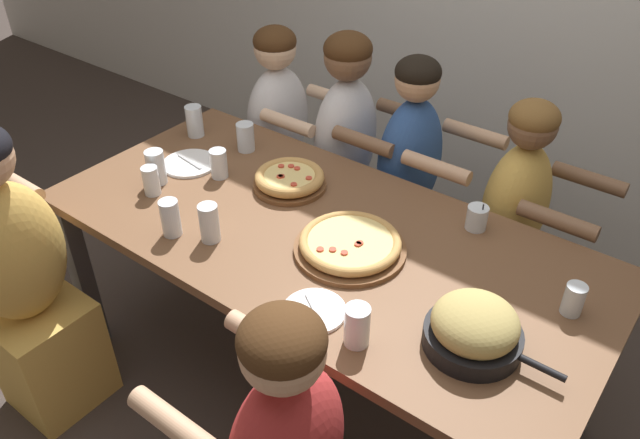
{
  "coord_description": "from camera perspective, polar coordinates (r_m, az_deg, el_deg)",
  "views": [
    {
      "loc": [
        1.05,
        -1.39,
        2.1
      ],
      "look_at": [
        0.0,
        0.0,
        0.84
      ],
      "focal_mm": 35.0,
      "sensor_mm": 36.0,
      "label": 1
    }
  ],
  "objects": [
    {
      "name": "ground_plane",
      "position": [
        2.73,
        0.0,
        -14.55
      ],
      "size": [
        18.0,
        18.0,
        0.0
      ],
      "primitive_type": "plane",
      "color": "#423833",
      "rests_on": "ground"
    },
    {
      "name": "drinking_glass_a",
      "position": [
        2.13,
        -10.09,
        -0.31
      ],
      "size": [
        0.07,
        0.07,
        0.14
      ],
      "color": "silver",
      "rests_on": "dining_table"
    },
    {
      "name": "empty_plate_b",
      "position": [
        1.87,
        -0.53,
        -8.37
      ],
      "size": [
        0.19,
        0.19,
        0.02
      ],
      "color": "white",
      "rests_on": "dining_table"
    },
    {
      "name": "diner_far_midright",
      "position": [
        2.68,
        16.8,
        -2.05
      ],
      "size": [
        0.51,
        0.4,
        1.16
      ],
      "rotation": [
        0.0,
        0.0,
        -1.57
      ],
      "color": "gold",
      "rests_on": "ground"
    },
    {
      "name": "cocktail_glass_blue",
      "position": [
        2.24,
        14.13,
        0.07
      ],
      "size": [
        0.07,
        0.07,
        0.11
      ],
      "color": "silver",
      "rests_on": "dining_table"
    },
    {
      "name": "empty_plate_a",
      "position": [
        2.61,
        -11.82,
        5.05
      ],
      "size": [
        0.22,
        0.22,
        0.02
      ],
      "color": "white",
      "rests_on": "dining_table"
    },
    {
      "name": "diner_far_left",
      "position": [
        3.18,
        -3.68,
        6.33
      ],
      "size": [
        0.51,
        0.4,
        1.18
      ],
      "rotation": [
        0.0,
        0.0,
        -1.57
      ],
      "color": "silver",
      "rests_on": "ground"
    },
    {
      "name": "skillet_bowl",
      "position": [
        1.78,
        13.93,
        -9.65
      ],
      "size": [
        0.4,
        0.27,
        0.15
      ],
      "color": "black",
      "rests_on": "dining_table"
    },
    {
      "name": "diner_far_midleft",
      "position": [
        2.95,
        2.33,
        4.55
      ],
      "size": [
        0.51,
        0.4,
        1.23
      ],
      "rotation": [
        0.0,
        0.0,
        -1.57
      ],
      "color": "silver",
      "rests_on": "ground"
    },
    {
      "name": "pizza_board_main",
      "position": [
        2.07,
        2.77,
        -2.3
      ],
      "size": [
        0.38,
        0.38,
        0.05
      ],
      "color": "brown",
      "rests_on": "dining_table"
    },
    {
      "name": "drinking_glass_h",
      "position": [
        2.48,
        -9.25,
        5.06
      ],
      "size": [
        0.07,
        0.07,
        0.12
      ],
      "color": "silver",
      "rests_on": "dining_table"
    },
    {
      "name": "dining_table",
      "position": [
        2.23,
        0.0,
        -2.82
      ],
      "size": [
        2.01,
        0.94,
        0.79
      ],
      "color": "brown",
      "rests_on": "ground"
    },
    {
      "name": "drinking_glass_d",
      "position": [
        1.99,
        22.14,
        -6.93
      ],
      "size": [
        0.06,
        0.06,
        0.1
      ],
      "color": "silver",
      "rests_on": "dining_table"
    },
    {
      "name": "drinking_glass_e",
      "position": [
        2.8,
        -11.39,
        8.66
      ],
      "size": [
        0.07,
        0.07,
        0.14
      ],
      "color": "silver",
      "rests_on": "dining_table"
    },
    {
      "name": "drinking_glass_g",
      "position": [
        2.65,
        -6.83,
        7.49
      ],
      "size": [
        0.07,
        0.07,
        0.12
      ],
      "color": "silver",
      "rests_on": "dining_table"
    },
    {
      "name": "pizza_board_second",
      "position": [
        2.4,
        -2.8,
        3.69
      ],
      "size": [
        0.28,
        0.28,
        0.06
      ],
      "color": "brown",
      "rests_on": "dining_table"
    },
    {
      "name": "drinking_glass_f",
      "position": [
        2.49,
        -14.75,
        4.54
      ],
      "size": [
        0.07,
        0.07,
        0.14
      ],
      "color": "silver",
      "rests_on": "dining_table"
    },
    {
      "name": "drinking_glass_i",
      "position": [
        2.19,
        -13.49,
        -0.06
      ],
      "size": [
        0.07,
        0.07,
        0.13
      ],
      "color": "silver",
      "rests_on": "dining_table"
    },
    {
      "name": "drinking_glass_b",
      "position": [
        1.75,
        3.4,
        -9.85
      ],
      "size": [
        0.07,
        0.07,
        0.13
      ],
      "color": "silver",
      "rests_on": "dining_table"
    },
    {
      "name": "diner_near_left",
      "position": [
        2.51,
        -25.22,
        -5.81
      ],
      "size": [
        0.51,
        0.4,
        1.23
      ],
      "rotation": [
        0.0,
        0.0,
        1.57
      ],
      "color": "gold",
      "rests_on": "ground"
    },
    {
      "name": "drinking_glass_c",
      "position": [
        2.43,
        -15.17,
        3.3
      ],
      "size": [
        0.06,
        0.06,
        0.11
      ],
      "color": "silver",
      "rests_on": "dining_table"
    },
    {
      "name": "diner_far_center",
      "position": [
        2.81,
        7.93,
        1.94
      ],
      "size": [
        0.51,
        0.4,
        1.21
      ],
      "rotation": [
        0.0,
        0.0,
        -1.57
      ],
      "color": "#2D5193",
      "rests_on": "ground"
    }
  ]
}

